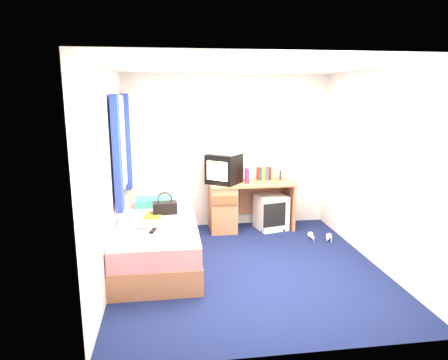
{
  "coord_description": "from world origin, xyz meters",
  "views": [
    {
      "loc": [
        -0.92,
        -4.5,
        2.11
      ],
      "look_at": [
        -0.2,
        0.7,
        0.96
      ],
      "focal_mm": 32.0,
      "sensor_mm": 36.0,
      "label": 1
    }
  ],
  "objects": [
    {
      "name": "book_row",
      "position": [
        0.59,
        1.6,
        0.85
      ],
      "size": [
        0.24,
        0.13,
        0.2
      ],
      "color": "maroon",
      "rests_on": "desk"
    },
    {
      "name": "pillow",
      "position": [
        -1.15,
        1.05,
        0.59
      ],
      "size": [
        0.51,
        0.33,
        0.11
      ],
      "primitive_type": "cube",
      "rotation": [
        0.0,
        0.0,
        -0.04
      ],
      "color": "#1B81B5",
      "rests_on": "bed"
    },
    {
      "name": "pink_water_bottle",
      "position": [
        0.25,
        1.38,
        0.86
      ],
      "size": [
        0.09,
        0.09,
        0.22
      ],
      "primitive_type": "cylinder",
      "rotation": [
        0.0,
        0.0,
        -0.3
      ],
      "color": "#D81E58",
      "rests_on": "desk"
    },
    {
      "name": "water_bottle",
      "position": [
        -1.28,
        0.08,
        0.58
      ],
      "size": [
        0.2,
        0.07,
        0.07
      ],
      "primitive_type": "cylinder",
      "rotation": [
        0.0,
        1.57,
        0.01
      ],
      "color": "white",
      "rests_on": "bed"
    },
    {
      "name": "room_shell",
      "position": [
        0.0,
        0.0,
        1.45
      ],
      "size": [
        3.4,
        3.4,
        3.4
      ],
      "color": "white",
      "rests_on": "ground"
    },
    {
      "name": "colour_swatch_fan",
      "position": [
        -1.08,
        -0.23,
        0.55
      ],
      "size": [
        0.23,
        0.12,
        0.01
      ],
      "primitive_type": "cube",
      "rotation": [
        0.0,
        0.0,
        -0.29
      ],
      "color": "gold",
      "rests_on": "bed"
    },
    {
      "name": "white_heels",
      "position": [
        1.23,
        0.76,
        0.04
      ],
      "size": [
        0.37,
        0.31,
        0.09
      ],
      "color": "silver",
      "rests_on": "ground"
    },
    {
      "name": "crt_tv",
      "position": [
        -0.1,
        1.44,
        0.97
      ],
      "size": [
        0.61,
        0.61,
        0.45
      ],
      "rotation": [
        0.0,
        0.0,
        -0.65
      ],
      "color": "black",
      "rests_on": "desk"
    },
    {
      "name": "handbag",
      "position": [
        -1.0,
        0.65,
        0.63
      ],
      "size": [
        0.33,
        0.2,
        0.29
      ],
      "rotation": [
        0.0,
        0.0,
        0.09
      ],
      "color": "black",
      "rests_on": "bed"
    },
    {
      "name": "window_assembly",
      "position": [
        -1.55,
        0.9,
        1.42
      ],
      "size": [
        0.11,
        1.42,
        1.4
      ],
      "color": "silver",
      "rests_on": "room_shell"
    },
    {
      "name": "storage_cube",
      "position": [
        0.65,
        1.38,
        0.27
      ],
      "size": [
        0.52,
        0.52,
        0.54
      ],
      "primitive_type": "cube",
      "rotation": [
        0.0,
        0.0,
        0.23
      ],
      "color": "white",
      "rests_on": "ground"
    },
    {
      "name": "towel",
      "position": [
        -0.82,
        -0.01,
        0.59
      ],
      "size": [
        0.34,
        0.3,
        0.1
      ],
      "primitive_type": "cube",
      "rotation": [
        0.0,
        0.0,
        -0.2
      ],
      "color": "white",
      "rests_on": "bed"
    },
    {
      "name": "remote_control",
      "position": [
        -1.13,
        -0.05,
        0.55
      ],
      "size": [
        0.08,
        0.17,
        0.02
      ],
      "primitive_type": "cube",
      "rotation": [
        0.0,
        0.0,
        -0.23
      ],
      "color": "black",
      "rests_on": "bed"
    },
    {
      "name": "magazine",
      "position": [
        -1.15,
        0.55,
        0.55
      ],
      "size": [
        0.26,
        0.31,
        0.01
      ],
      "primitive_type": "cube",
      "rotation": [
        0.0,
        0.0,
        -0.18
      ],
      "color": "#D1E018",
      "rests_on": "bed"
    },
    {
      "name": "bed",
      "position": [
        -1.1,
        0.33,
        0.27
      ],
      "size": [
        1.01,
        2.0,
        0.54
      ],
      "color": "#BA744D",
      "rests_on": "ground"
    },
    {
      "name": "vcr",
      "position": [
        -0.09,
        1.44,
        1.24
      ],
      "size": [
        0.52,
        0.51,
        0.08
      ],
      "primitive_type": "cube",
      "rotation": [
        0.0,
        0.0,
        -0.7
      ],
      "color": "#B0AFB2",
      "rests_on": "crt_tv"
    },
    {
      "name": "ground",
      "position": [
        0.0,
        0.0,
        0.0
      ],
      "size": [
        3.4,
        3.4,
        0.0
      ],
      "primitive_type": "plane",
      "color": "#0C1438",
      "rests_on": "ground"
    },
    {
      "name": "desk",
      "position": [
        0.06,
        1.44,
        0.41
      ],
      "size": [
        1.3,
        0.55,
        0.75
      ],
      "color": "#BA744D",
      "rests_on": "ground"
    },
    {
      "name": "picture_frame",
      "position": [
        0.84,
        1.6,
        0.82
      ],
      "size": [
        0.04,
        0.12,
        0.14
      ],
      "primitive_type": "cube",
      "rotation": [
        0.0,
        0.0,
        -0.2
      ],
      "color": "black",
      "rests_on": "desk"
    },
    {
      "name": "aerosol_can",
      "position": [
        0.17,
        1.47,
        0.84
      ],
      "size": [
        0.06,
        0.06,
        0.19
      ],
      "primitive_type": "cylinder",
      "rotation": [
        0.0,
        0.0,
        -0.27
      ],
      "color": "white",
      "rests_on": "desk"
    }
  ]
}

